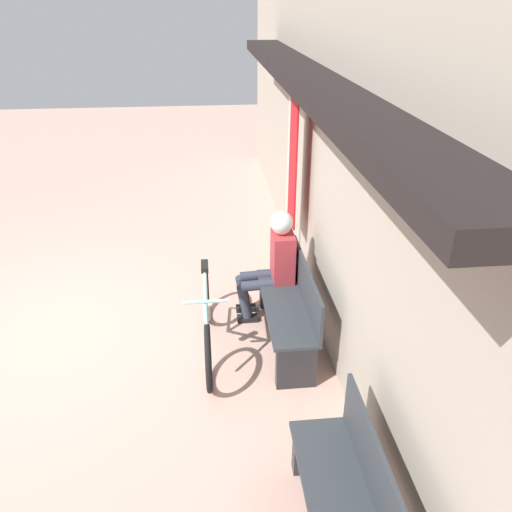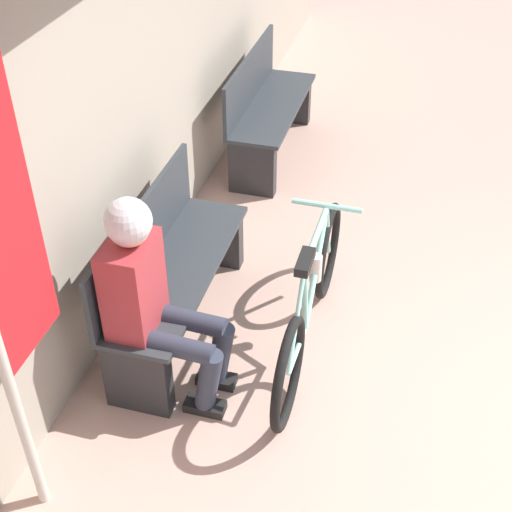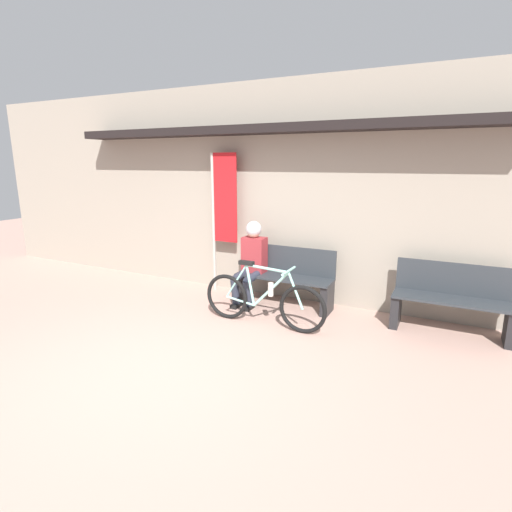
# 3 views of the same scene
# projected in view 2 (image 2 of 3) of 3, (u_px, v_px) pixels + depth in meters

# --- Properties ---
(storefront_wall) EXTENTS (12.00, 0.56, 3.20)m
(storefront_wall) POSITION_uv_depth(u_px,v_px,m) (32.00, 91.00, 3.11)
(storefront_wall) COLOR #9E9384
(storefront_wall) RESTS_ON ground_plane
(park_bench_near) EXTENTS (1.41, 0.42, 0.85)m
(park_bench_near) POSITION_uv_depth(u_px,v_px,m) (171.00, 274.00, 4.12)
(park_bench_near) COLOR #2D3338
(park_bench_near) RESTS_ON ground_plane
(bicycle) EXTENTS (1.68, 0.40, 0.83)m
(bicycle) POSITION_uv_depth(u_px,v_px,m) (311.00, 302.00, 4.01)
(bicycle) COLOR black
(bicycle) RESTS_ON ground_plane
(person_seated) EXTENTS (0.34, 0.61, 1.22)m
(person_seated) POSITION_uv_depth(u_px,v_px,m) (150.00, 290.00, 3.53)
(person_seated) COLOR #2D3342
(person_seated) RESTS_ON ground_plane
(park_bench_far) EXTENTS (1.35, 0.42, 0.85)m
(park_bench_far) POSITION_uv_depth(u_px,v_px,m) (267.00, 111.00, 5.79)
(park_bench_far) COLOR #2D3338
(park_bench_far) RESTS_ON ground_plane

